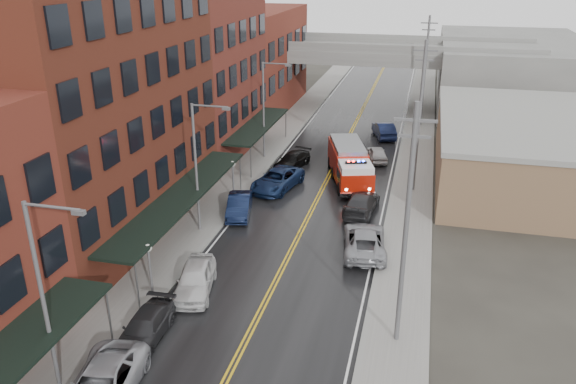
# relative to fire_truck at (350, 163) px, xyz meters

# --- Properties ---
(road) EXTENTS (11.00, 160.00, 0.02)m
(road) POSITION_rel_fire_truck_xyz_m (-1.88, -5.77, -1.65)
(road) COLOR black
(road) RESTS_ON ground
(sidewalk_left) EXTENTS (3.00, 160.00, 0.15)m
(sidewalk_left) POSITION_rel_fire_truck_xyz_m (-9.18, -5.77, -1.58)
(sidewalk_left) COLOR slate
(sidewalk_left) RESTS_ON ground
(sidewalk_right) EXTENTS (3.00, 160.00, 0.15)m
(sidewalk_right) POSITION_rel_fire_truck_xyz_m (5.42, -5.77, -1.58)
(sidewalk_right) COLOR slate
(sidewalk_right) RESTS_ON ground
(curb_left) EXTENTS (0.30, 160.00, 0.15)m
(curb_left) POSITION_rel_fire_truck_xyz_m (-7.53, -5.77, -1.58)
(curb_left) COLOR gray
(curb_left) RESTS_ON ground
(curb_right) EXTENTS (0.30, 160.00, 0.15)m
(curb_right) POSITION_rel_fire_truck_xyz_m (3.77, -5.77, -1.58)
(curb_right) COLOR gray
(curb_right) RESTS_ON ground
(brick_building_b) EXTENTS (9.00, 20.00, 18.00)m
(brick_building_b) POSITION_rel_fire_truck_xyz_m (-15.18, -12.77, 7.34)
(brick_building_b) COLOR #4D2014
(brick_building_b) RESTS_ON ground
(brick_building_c) EXTENTS (9.00, 15.00, 15.00)m
(brick_building_c) POSITION_rel_fire_truck_xyz_m (-15.18, 4.73, 5.84)
(brick_building_c) COLOR #5E251C
(brick_building_c) RESTS_ON ground
(brick_building_far) EXTENTS (9.00, 20.00, 12.00)m
(brick_building_far) POSITION_rel_fire_truck_xyz_m (-15.18, 22.23, 4.34)
(brick_building_far) COLOR #5E2918
(brick_building_far) RESTS_ON ground
(tan_building) EXTENTS (14.00, 22.00, 5.00)m
(tan_building) POSITION_rel_fire_truck_xyz_m (14.12, 4.23, 0.84)
(tan_building) COLOR #826446
(tan_building) RESTS_ON ground
(right_far_block) EXTENTS (18.00, 30.00, 8.00)m
(right_far_block) POSITION_rel_fire_truck_xyz_m (16.12, 34.23, 2.34)
(right_far_block) COLOR slate
(right_far_block) RESTS_ON ground
(awning_1) EXTENTS (2.60, 18.00, 3.09)m
(awning_1) POSITION_rel_fire_truck_xyz_m (-9.37, -12.77, 1.33)
(awning_1) COLOR black
(awning_1) RESTS_ON ground
(awning_2) EXTENTS (2.60, 13.00, 3.09)m
(awning_2) POSITION_rel_fire_truck_xyz_m (-9.37, 4.73, 1.33)
(awning_2) COLOR black
(awning_2) RESTS_ON ground
(globe_lamp_1) EXTENTS (0.44, 0.44, 3.12)m
(globe_lamp_1) POSITION_rel_fire_truck_xyz_m (-8.28, -19.77, 0.65)
(globe_lamp_1) COLOR #59595B
(globe_lamp_1) RESTS_ON ground
(globe_lamp_2) EXTENTS (0.44, 0.44, 3.12)m
(globe_lamp_2) POSITION_rel_fire_truck_xyz_m (-8.28, -5.77, 0.65)
(globe_lamp_2) COLOR #59595B
(globe_lamp_2) RESTS_ON ground
(street_lamp_0) EXTENTS (2.64, 0.22, 9.00)m
(street_lamp_0) POSITION_rel_fire_truck_xyz_m (-8.43, -27.77, 3.53)
(street_lamp_0) COLOR #59595B
(street_lamp_0) RESTS_ON ground
(street_lamp_1) EXTENTS (2.64, 0.22, 9.00)m
(street_lamp_1) POSITION_rel_fire_truck_xyz_m (-8.43, -11.77, 3.53)
(street_lamp_1) COLOR #59595B
(street_lamp_1) RESTS_ON ground
(street_lamp_2) EXTENTS (2.64, 0.22, 9.00)m
(street_lamp_2) POSITION_rel_fire_truck_xyz_m (-8.43, 4.23, 3.53)
(street_lamp_2) COLOR #59595B
(street_lamp_2) RESTS_ON ground
(utility_pole_0) EXTENTS (1.80, 0.24, 12.00)m
(utility_pole_0) POSITION_rel_fire_truck_xyz_m (5.32, -20.77, 4.65)
(utility_pole_0) COLOR #59595B
(utility_pole_0) RESTS_ON ground
(utility_pole_1) EXTENTS (1.80, 0.24, 12.00)m
(utility_pole_1) POSITION_rel_fire_truck_xyz_m (5.32, -0.77, 4.65)
(utility_pole_1) COLOR #59595B
(utility_pole_1) RESTS_ON ground
(utility_pole_2) EXTENTS (1.80, 0.24, 12.00)m
(utility_pole_2) POSITION_rel_fire_truck_xyz_m (5.32, 19.23, 4.65)
(utility_pole_2) COLOR #59595B
(utility_pole_2) RESTS_ON ground
(overpass) EXTENTS (40.00, 10.00, 7.50)m
(overpass) POSITION_rel_fire_truck_xyz_m (-1.88, 26.23, 4.33)
(overpass) COLOR slate
(overpass) RESTS_ON ground
(fire_truck) EXTENTS (5.20, 8.80, 3.06)m
(fire_truck) POSITION_rel_fire_truck_xyz_m (0.00, 0.00, 0.00)
(fire_truck) COLOR #A21507
(fire_truck) RESTS_ON ground
(parked_car_left_3) EXTENTS (2.05, 4.65, 1.33)m
(parked_car_left_3) POSITION_rel_fire_truck_xyz_m (-6.72, -23.60, -1.00)
(parked_car_left_3) COLOR #232325
(parked_car_left_3) RESTS_ON ground
(parked_car_left_4) EXTENTS (2.93, 5.12, 1.64)m
(parked_car_left_4) POSITION_rel_fire_truck_xyz_m (-6.00, -18.97, -0.84)
(parked_car_left_4) COLOR silver
(parked_car_left_4) RESTS_ON ground
(parked_car_left_5) EXTENTS (2.54, 4.78, 1.50)m
(parked_car_left_5) POSITION_rel_fire_truck_xyz_m (-6.88, -8.57, -0.91)
(parked_car_left_5) COLOR black
(parked_car_left_5) RESTS_ON ground
(parked_car_left_6) EXTENTS (3.86, 6.21, 1.60)m
(parked_car_left_6) POSITION_rel_fire_truck_xyz_m (-5.48, -2.97, -0.86)
(parked_car_left_6) COLOR #132449
(parked_car_left_6) RESTS_ON ground
(parked_car_left_7) EXTENTS (3.01, 4.99, 1.35)m
(parked_car_left_7) POSITION_rel_fire_truck_xyz_m (-5.48, 2.21, -0.98)
(parked_car_left_7) COLOR black
(parked_car_left_7) RESTS_ON ground
(parked_car_right_0) EXTENTS (3.38, 5.98, 1.58)m
(parked_car_right_0) POSITION_rel_fire_truck_xyz_m (2.69, -11.97, -0.87)
(parked_car_right_0) COLOR gray
(parked_car_right_0) RESTS_ON ground
(parked_car_right_1) EXTENTS (2.51, 5.32, 1.50)m
(parked_car_right_1) POSITION_rel_fire_truck_xyz_m (1.75, -5.97, -0.91)
(parked_car_right_1) COLOR #262629
(parked_car_right_1) RESTS_ON ground
(parked_car_right_2) EXTENTS (2.59, 4.32, 1.38)m
(parked_car_right_2) POSITION_rel_fire_truck_xyz_m (1.72, 6.03, -0.97)
(parked_car_right_2) COLOR #B3B3B3
(parked_car_right_2) RESTS_ON ground
(parked_car_right_3) EXTENTS (3.09, 5.26, 1.64)m
(parked_car_right_3) POSITION_rel_fire_truck_xyz_m (1.72, 13.66, -0.84)
(parked_car_right_3) COLOR black
(parked_car_right_3) RESTS_ON ground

